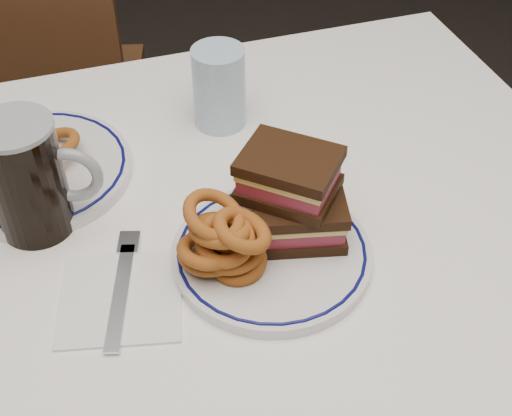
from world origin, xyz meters
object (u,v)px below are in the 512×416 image
object	(u,v)px
main_plate	(272,254)
far_plate	(36,170)
reuben_sandwich	(294,196)
beer_mug	(29,177)
chair_far	(46,90)

from	to	relation	value
main_plate	far_plate	world-z (taller)	far_plate
reuben_sandwich	beer_mug	world-z (taller)	beer_mug
reuben_sandwich	far_plate	world-z (taller)	reuben_sandwich
main_plate	far_plate	bearing A→B (deg)	135.82
main_plate	reuben_sandwich	distance (m)	0.08
far_plate	beer_mug	bearing A→B (deg)	-91.82
beer_mug	far_plate	distance (m)	0.13
main_plate	far_plate	distance (m)	0.37
main_plate	beer_mug	world-z (taller)	beer_mug
chair_far	reuben_sandwich	bearing A→B (deg)	-72.50
main_plate	far_plate	size ratio (longest dim) A/B	0.93
chair_far	reuben_sandwich	xyz separation A→B (m)	(0.28, -0.88, 0.34)
main_plate	beer_mug	distance (m)	0.32
beer_mug	reuben_sandwich	bearing A→B (deg)	-22.58
main_plate	beer_mug	bearing A→B (deg)	150.36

